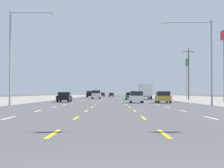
{
  "coord_description": "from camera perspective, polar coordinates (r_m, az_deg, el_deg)",
  "views": [
    {
      "loc": [
        0.11,
        -4.67,
        1.29
      ],
      "look_at": [
        0.06,
        69.37,
        3.15
      ],
      "focal_mm": 59.19,
      "sensor_mm": 36.0,
      "label": 1
    }
  ],
  "objects": [
    {
      "name": "ground_plane",
      "position": [
        70.68,
        -0.05,
        -2.48
      ],
      "size": [
        572.0,
        572.0,
        0.0
      ],
      "primitive_type": "plane",
      "color": "#4C4C4F"
    },
    {
      "name": "lane_markings",
      "position": [
        109.18,
        -0.02,
        -2.11
      ],
      "size": [
        10.64,
        227.6,
        0.01
      ],
      "color": "white",
      "rests_on": "ground"
    },
    {
      "name": "hatchback_far_right_nearest",
      "position": [
        48.94,
        7.92,
        -2.02
      ],
      "size": [
        1.72,
        3.9,
        1.54
      ],
      "color": "#B28C33",
      "rests_on": "ground"
    },
    {
      "name": "hatchback_inner_right_near",
      "position": [
        49.05,
        3.82,
        -2.03
      ],
      "size": [
        1.72,
        3.9,
        1.54
      ],
      "color": "white",
      "rests_on": "ground"
    },
    {
      "name": "sedan_far_left_mid",
      "position": [
        54.01,
        -7.32,
        -1.99
      ],
      "size": [
        1.8,
        4.5,
        1.46
      ],
      "color": "black",
      "rests_on": "ground"
    },
    {
      "name": "sedan_inner_right_midfar",
      "position": [
        73.16,
        2.86,
        -1.85
      ],
      "size": [
        1.8,
        4.5,
        1.46
      ],
      "color": "#235B2D",
      "rests_on": "ground"
    },
    {
      "name": "box_truck_far_right_far",
      "position": [
        76.46,
        5.16,
        -1.02
      ],
      "size": [
        2.4,
        7.2,
        3.23
      ],
      "color": "white",
      "rests_on": "ground"
    },
    {
      "name": "suv_inner_left_farther",
      "position": [
        85.08,
        -2.41,
        -1.61
      ],
      "size": [
        1.98,
        4.9,
        1.98
      ],
      "color": "silver",
      "rests_on": "ground"
    },
    {
      "name": "suv_far_left_farthest",
      "position": [
        115.65,
        -3.4,
        -1.57
      ],
      "size": [
        1.98,
        4.9,
        1.98
      ],
      "color": "black",
      "rests_on": "ground"
    },
    {
      "name": "suv_far_right_distant_a",
      "position": [
        121.55,
        3.2,
        -1.56
      ],
      "size": [
        1.98,
        4.9,
        1.98
      ],
      "color": "red",
      "rests_on": "ground"
    },
    {
      "name": "sedan_center_turn_distant_b",
      "position": [
        129.09,
        -0.07,
        -1.68
      ],
      "size": [
        1.8,
        4.5,
        1.46
      ],
      "color": "maroon",
      "rests_on": "ground"
    },
    {
      "name": "hatchback_inner_left_distant_c",
      "position": [
        134.21,
        -1.43,
        -1.65
      ],
      "size": [
        1.72,
        3.9,
        1.54
      ],
      "color": "red",
      "rests_on": "ground"
    },
    {
      "name": "pole_sign_right_row_1",
      "position": [
        58.55,
        16.93,
        5.52
      ],
      "size": [
        0.24,
        2.69,
        10.85
      ],
      "color": "gray",
      "rests_on": "ground"
    },
    {
      "name": "pole_sign_right_row_2",
      "position": [
        87.92,
        11.5,
        2.26
      ],
      "size": [
        0.24,
        1.76,
        9.37
      ],
      "color": "gray",
      "rests_on": "ground"
    },
    {
      "name": "streetlight_left_row_0",
      "position": [
        38.5,
        -14.7,
        5.15
      ],
      "size": [
        4.67,
        0.26,
        9.69
      ],
      "color": "gray",
      "rests_on": "ground"
    },
    {
      "name": "streetlight_right_row_0",
      "position": [
        38.37,
        14.27,
        4.47
      ],
      "size": [
        5.15,
        0.26,
        8.69
      ],
      "color": "gray",
      "rests_on": "ground"
    },
    {
      "name": "utility_pole_right_row_1",
      "position": [
        73.63,
        11.8,
        1.64
      ],
      "size": [
        2.2,
        0.26,
        10.01
      ],
      "color": "brown",
      "rests_on": "ground"
    }
  ]
}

